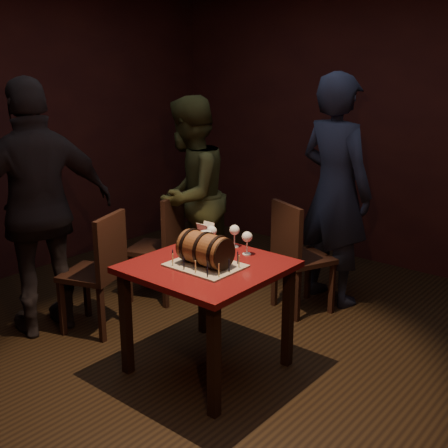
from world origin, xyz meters
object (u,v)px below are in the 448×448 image
object	(u,v)px
chair_back	(296,251)
chair_left_front	(100,266)
wine_glass_mid	(235,231)
pint_of_ale	(206,242)
wine_glass_right	(247,238)
person_left_front	(40,209)
person_left_rear	(189,197)
wine_glass_left	(212,232)
person_back	(335,191)
pub_table	(208,280)
barrel_cake	(205,249)
chair_left_rear	(163,242)

from	to	relation	value
chair_back	chair_left_front	bearing A→B (deg)	-127.41
wine_glass_mid	pint_of_ale	size ratio (longest dim) A/B	1.07
wine_glass_right	person_left_front	distance (m)	1.57
person_left_rear	person_left_front	distance (m)	1.31
person_left_rear	chair_back	bearing A→B (deg)	84.34
wine_glass_left	person_back	size ratio (longest dim) A/B	0.08
pub_table	wine_glass_mid	bearing A→B (deg)	102.08
person_left_front	pint_of_ale	bearing A→B (deg)	127.37
barrel_cake	wine_glass_left	world-z (taller)	barrel_cake
person_left_front	chair_left_front	bearing A→B (deg)	139.50
chair_back	chair_left_rear	distance (m)	1.13
wine_glass_left	pint_of_ale	xyz separation A→B (m)	(0.03, -0.10, -0.05)
pint_of_ale	person_left_front	world-z (taller)	person_left_front
wine_glass_mid	person_left_front	distance (m)	1.45
wine_glass_right	chair_back	world-z (taller)	chair_back
chair_left_rear	person_left_front	bearing A→B (deg)	-106.03
pint_of_ale	chair_left_rear	world-z (taller)	chair_left_rear
pub_table	wine_glass_mid	size ratio (longest dim) A/B	5.59
barrel_cake	person_back	xyz separation A→B (m)	(0.03, 1.60, 0.10)
pub_table	person_back	size ratio (longest dim) A/B	0.47
barrel_cake	pint_of_ale	xyz separation A→B (m)	(-0.18, 0.21, -0.04)
wine_glass_mid	person_back	world-z (taller)	person_back
wine_glass_right	chair_left_front	xyz separation A→B (m)	(-1.07, -0.40, -0.35)
chair_left_rear	pint_of_ale	bearing A→B (deg)	-27.19
person_back	person_left_rear	distance (m)	1.25
wine_glass_mid	person_back	size ratio (longest dim) A/B	0.08
pint_of_ale	chair_left_rear	distance (m)	1.06
wine_glass_mid	chair_left_rear	xyz separation A→B (m)	(-0.98, 0.25, -0.34)
wine_glass_left	chair_left_front	xyz separation A→B (m)	(-0.80, -0.35, -0.35)
chair_left_rear	chair_left_front	distance (m)	0.73
pub_table	person_left_front	xyz separation A→B (m)	(-1.34, -0.34, 0.32)
person_back	wine_glass_right	bearing A→B (deg)	103.67
wine_glass_mid	person_left_rear	world-z (taller)	person_left_rear
wine_glass_left	wine_glass_mid	xyz separation A→B (m)	(0.11, 0.12, -0.00)
barrel_cake	chair_left_front	xyz separation A→B (m)	(-1.01, -0.05, -0.34)
wine_glass_left	person_left_rear	bearing A→B (deg)	141.38
pint_of_ale	person_left_front	bearing A→B (deg)	-156.97
wine_glass_right	pint_of_ale	bearing A→B (deg)	-148.72
wine_glass_left	chair_back	world-z (taller)	chair_back
wine_glass_left	chair_left_rear	xyz separation A→B (m)	(-0.87, 0.37, -0.35)
wine_glass_left	wine_glass_right	size ratio (longest dim) A/B	1.00
wine_glass_mid	chair_left_front	xyz separation A→B (m)	(-0.91, -0.47, -0.34)
wine_glass_left	pint_of_ale	distance (m)	0.11
pub_table	barrel_cake	bearing A→B (deg)	-65.32
pub_table	wine_glass_left	world-z (taller)	wine_glass_left
pint_of_ale	chair_left_front	xyz separation A→B (m)	(-0.83, -0.26, -0.30)
chair_left_front	person_left_front	xyz separation A→B (m)	(-0.35, -0.25, 0.43)
wine_glass_left	person_left_front	size ratio (longest dim) A/B	0.08
pint_of_ale	person_back	world-z (taller)	person_back
person_left_front	wine_glass_left	bearing A→B (deg)	131.88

